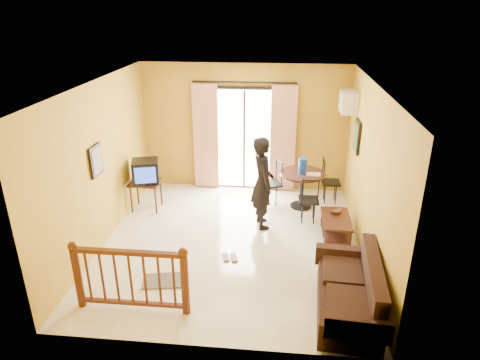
# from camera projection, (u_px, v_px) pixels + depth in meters

# --- Properties ---
(ground) EXTENTS (5.00, 5.00, 0.00)m
(ground) POSITION_uv_depth(u_px,v_px,m) (232.00, 243.00, 7.63)
(ground) COLOR beige
(ground) RESTS_ON ground
(room_shell) EXTENTS (5.00, 5.00, 5.00)m
(room_shell) POSITION_uv_depth(u_px,v_px,m) (231.00, 152.00, 6.97)
(room_shell) COLOR white
(room_shell) RESTS_ON ground
(balcony_door) EXTENTS (2.25, 0.14, 2.46)m
(balcony_door) POSITION_uv_depth(u_px,v_px,m) (244.00, 139.00, 9.40)
(balcony_door) COLOR black
(balcony_door) RESTS_ON ground
(tv_table) EXTENTS (0.61, 0.50, 0.61)m
(tv_table) POSITION_uv_depth(u_px,v_px,m) (145.00, 185.00, 8.68)
(tv_table) COLOR black
(tv_table) RESTS_ON ground
(television) EXTENTS (0.61, 0.58, 0.46)m
(television) POSITION_uv_depth(u_px,v_px,m) (146.00, 171.00, 8.56)
(television) COLOR black
(television) RESTS_ON tv_table
(picture_left) EXTENTS (0.05, 0.42, 0.52)m
(picture_left) POSITION_uv_depth(u_px,v_px,m) (96.00, 161.00, 7.05)
(picture_left) COLOR black
(picture_left) RESTS_ON room_shell
(dining_table) EXTENTS (0.92, 0.92, 0.76)m
(dining_table) POSITION_uv_depth(u_px,v_px,m) (302.00, 180.00, 8.74)
(dining_table) COLOR black
(dining_table) RESTS_ON ground
(water_jug) EXTENTS (0.17, 0.17, 0.31)m
(water_jug) POSITION_uv_depth(u_px,v_px,m) (303.00, 166.00, 8.59)
(water_jug) COLOR #1235B1
(water_jug) RESTS_ON dining_table
(serving_tray) EXTENTS (0.29, 0.20, 0.02)m
(serving_tray) POSITION_uv_depth(u_px,v_px,m) (313.00, 174.00, 8.56)
(serving_tray) COLOR beige
(serving_tray) RESTS_ON dining_table
(dining_chairs) EXTENTS (1.72, 1.33, 0.95)m
(dining_chairs) POSITION_uv_depth(u_px,v_px,m) (302.00, 208.00, 8.89)
(dining_chairs) COLOR black
(dining_chairs) RESTS_ON ground
(air_conditioner) EXTENTS (0.31, 0.60, 0.40)m
(air_conditioner) POSITION_uv_depth(u_px,v_px,m) (348.00, 102.00, 8.39)
(air_conditioner) COLOR white
(air_conditioner) RESTS_ON room_shell
(botanical_print) EXTENTS (0.05, 0.50, 0.60)m
(botanical_print) POSITION_uv_depth(u_px,v_px,m) (357.00, 136.00, 7.98)
(botanical_print) COLOR black
(botanical_print) RESTS_ON room_shell
(coffee_table) EXTENTS (0.50, 0.90, 0.40)m
(coffee_table) POSITION_uv_depth(u_px,v_px,m) (336.00, 225.00, 7.69)
(coffee_table) COLOR black
(coffee_table) RESTS_ON ground
(bowl) EXTENTS (0.27, 0.27, 0.07)m
(bowl) POSITION_uv_depth(u_px,v_px,m) (335.00, 211.00, 7.82)
(bowl) COLOR #56321D
(bowl) RESTS_ON coffee_table
(sofa) EXTENTS (0.90, 1.76, 0.82)m
(sofa) POSITION_uv_depth(u_px,v_px,m) (352.00, 294.00, 5.80)
(sofa) COLOR black
(sofa) RESTS_ON ground
(standing_person) EXTENTS (0.59, 0.74, 1.76)m
(standing_person) POSITION_uv_depth(u_px,v_px,m) (263.00, 183.00, 7.89)
(standing_person) COLOR black
(standing_person) RESTS_ON ground
(stair_balustrade) EXTENTS (1.63, 0.13, 1.04)m
(stair_balustrade) POSITION_uv_depth(u_px,v_px,m) (130.00, 275.00, 5.77)
(stair_balustrade) COLOR #471E0F
(stair_balustrade) RESTS_ON ground
(doormat) EXTENTS (0.66, 0.50, 0.02)m
(doormat) POSITION_uv_depth(u_px,v_px,m) (163.00, 281.00, 6.57)
(doormat) COLOR #554A44
(doormat) RESTS_ON ground
(sandals) EXTENTS (0.30, 0.27, 0.03)m
(sandals) POSITION_uv_depth(u_px,v_px,m) (230.00, 257.00, 7.16)
(sandals) COLOR #56321D
(sandals) RESTS_ON ground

